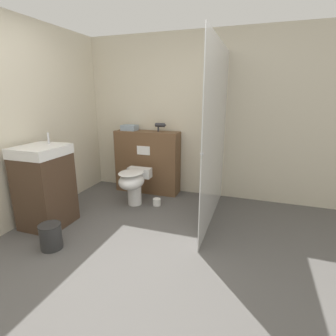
{
  "coord_description": "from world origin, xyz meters",
  "views": [
    {
      "loc": [
        1.19,
        -1.73,
        1.6
      ],
      "look_at": [
        0.11,
        1.39,
        0.66
      ],
      "focal_mm": 28.0,
      "sensor_mm": 36.0,
      "label": 1
    }
  ],
  "objects_px": {
    "toilet": "(133,182)",
    "hair_drier": "(160,125)",
    "waste_bin": "(51,236)",
    "sink_vanity": "(45,186)"
  },
  "relations": [
    {
      "from": "sink_vanity",
      "to": "waste_bin",
      "type": "relative_size",
      "value": 4.14
    },
    {
      "from": "toilet",
      "to": "waste_bin",
      "type": "xyz_separation_m",
      "value": [
        -0.32,
        -1.33,
        -0.21
      ]
    },
    {
      "from": "toilet",
      "to": "hair_drier",
      "type": "bearing_deg",
      "value": 73.58
    },
    {
      "from": "waste_bin",
      "to": "hair_drier",
      "type": "bearing_deg",
      "value": 75.44
    },
    {
      "from": "toilet",
      "to": "hair_drier",
      "type": "relative_size",
      "value": 3.17
    },
    {
      "from": "toilet",
      "to": "sink_vanity",
      "type": "height_order",
      "value": "sink_vanity"
    },
    {
      "from": "sink_vanity",
      "to": "hair_drier",
      "type": "bearing_deg",
      "value": 58.87
    },
    {
      "from": "hair_drier",
      "to": "waste_bin",
      "type": "bearing_deg",
      "value": -104.56
    },
    {
      "from": "hair_drier",
      "to": "waste_bin",
      "type": "xyz_separation_m",
      "value": [
        -0.51,
        -1.97,
        -0.98
      ]
    },
    {
      "from": "toilet",
      "to": "hair_drier",
      "type": "height_order",
      "value": "hair_drier"
    }
  ]
}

